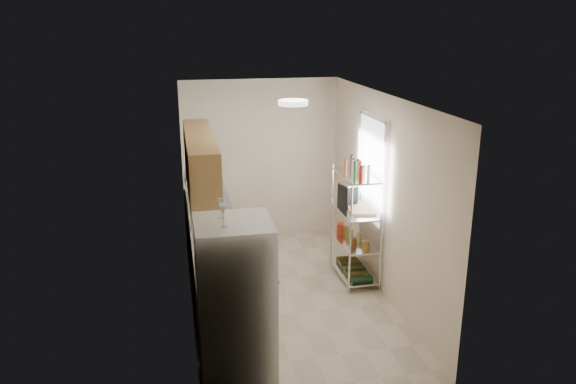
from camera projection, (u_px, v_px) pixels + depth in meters
name	position (u px, v px, depth m)	size (l,w,h in m)	color
room	(288.00, 201.00, 7.01)	(2.52, 4.42, 2.62)	beige
counter_run	(214.00, 256.00, 7.49)	(0.63, 3.51, 0.90)	#A48045
upper_cabinets	(200.00, 164.00, 6.75)	(0.33, 2.20, 0.72)	#A48045
range_hood	(203.00, 179.00, 7.64)	(0.50, 0.60, 0.12)	#B7BABC
window	(372.00, 170.00, 7.50)	(0.06, 1.00, 1.46)	white
bakers_rack	(356.00, 203.00, 7.54)	(0.45, 0.90, 1.73)	silver
ceiling_dome	(293.00, 103.00, 6.36)	(0.34, 0.34, 0.06)	white
refrigerator	(235.00, 306.00, 5.33)	(0.71, 0.71, 1.72)	white
wine_glass_a	(221.00, 209.00, 5.13)	(0.07, 0.07, 0.19)	silver
wine_glass_b	(223.00, 216.00, 4.91)	(0.07, 0.07, 0.21)	silver
rice_cooker	(212.00, 217.00, 7.30)	(0.28, 0.28, 0.22)	white
frying_pan_large	(208.00, 218.00, 7.54)	(0.28, 0.28, 0.05)	black
frying_pan_small	(208.00, 208.00, 7.92)	(0.22, 0.22, 0.04)	black
cutting_board	(362.00, 210.00, 7.54)	(0.33, 0.43, 0.03)	tan
espresso_machine	(348.00, 194.00, 7.77)	(0.17, 0.26, 0.30)	black
storage_bag	(340.00, 228.00, 7.97)	(0.09, 0.13, 0.15)	#9D2B13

